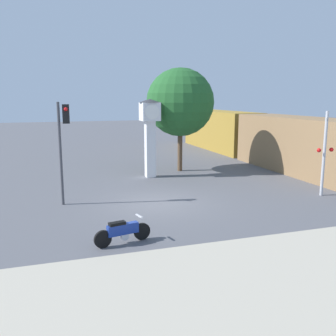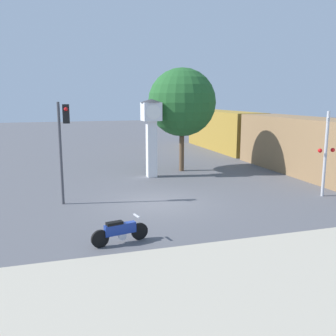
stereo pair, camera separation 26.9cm
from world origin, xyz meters
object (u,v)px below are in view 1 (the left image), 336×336
freight_train (253,136)px  clock_tower (150,126)px  motorcycle (123,231)px  street_tree (180,102)px  traffic_light (63,135)px  railroad_crossing_signal (325,150)px

freight_train → clock_tower: bearing=-155.2°
motorcycle → clock_tower: size_ratio=0.42×
freight_train → street_tree: 8.03m
freight_train → street_tree: bearing=-156.4°
motorcycle → street_tree: street_tree is taller
motorcycle → street_tree: 12.90m
street_tree → motorcycle: bearing=-118.2°
freight_train → traffic_light: (-14.25, -8.69, 1.33)m
railroad_crossing_signal → street_tree: bearing=119.0°
clock_tower → traffic_light: 6.67m
traffic_light → railroad_crossing_signal: size_ratio=1.11×
clock_tower → street_tree: 2.90m
railroad_crossing_signal → street_tree: size_ratio=0.62×
railroad_crossing_signal → street_tree: street_tree is taller
freight_train → traffic_light: size_ratio=4.90×
clock_tower → street_tree: bearing=28.4°
motorcycle → traffic_light: (-1.47, 5.19, 2.62)m
motorcycle → railroad_crossing_signal: railroad_crossing_signal is taller
motorcycle → clock_tower: bearing=57.5°
railroad_crossing_signal → street_tree: (-4.35, 7.83, 2.12)m
motorcycle → railroad_crossing_signal: (10.16, 3.01, 1.76)m
clock_tower → freight_train: size_ratio=0.21×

